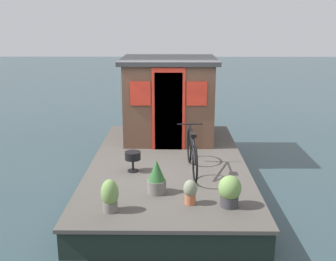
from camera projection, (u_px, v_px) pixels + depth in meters
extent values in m
plane|color=#2D4247|center=(168.00, 184.00, 8.43)|extent=(60.00, 60.00, 0.00)
cube|color=#4C4742|center=(168.00, 163.00, 8.31)|extent=(5.68, 3.10, 0.06)
cube|color=black|center=(168.00, 174.00, 8.37)|extent=(5.56, 3.03, 0.45)
cube|color=brown|center=(169.00, 101.00, 9.74)|extent=(1.86, 2.01, 1.82)
cube|color=#28282B|center=(169.00, 60.00, 9.49)|extent=(2.06, 2.21, 0.10)
cube|color=maroon|center=(168.00, 112.00, 8.84)|extent=(0.04, 0.60, 1.70)
cube|color=red|center=(168.00, 110.00, 8.82)|extent=(0.03, 0.72, 1.80)
cube|color=red|center=(197.00, 94.00, 8.73)|extent=(0.03, 0.44, 0.52)
cube|color=red|center=(140.00, 94.00, 8.74)|extent=(0.03, 0.44, 0.52)
torus|color=black|center=(189.00, 146.00, 8.18)|extent=(0.68, 0.07, 0.68)
torus|color=black|center=(195.00, 164.00, 7.13)|extent=(0.68, 0.07, 0.68)
cylinder|color=black|center=(192.00, 144.00, 7.55)|extent=(1.01, 0.09, 0.47)
cylinder|color=black|center=(192.00, 131.00, 7.67)|extent=(0.65, 0.07, 0.06)
cylinder|color=black|center=(194.00, 150.00, 7.24)|extent=(0.38, 0.05, 0.43)
cylinder|color=black|center=(190.00, 136.00, 8.08)|extent=(0.12, 0.04, 0.44)
cube|color=black|center=(193.00, 135.00, 7.35)|extent=(0.20, 0.11, 0.06)
cylinder|color=black|center=(190.00, 124.00, 7.97)|extent=(0.05, 0.50, 0.02)
cylinder|color=#B2603D|center=(190.00, 199.00, 6.36)|extent=(0.17, 0.17, 0.16)
ellipsoid|color=gray|center=(190.00, 188.00, 6.32)|extent=(0.22, 0.22, 0.28)
cylinder|color=slate|center=(110.00, 206.00, 6.12)|extent=(0.22, 0.22, 0.15)
ellipsoid|color=#70934C|center=(110.00, 193.00, 6.06)|extent=(0.27, 0.27, 0.42)
cylinder|color=#38383D|center=(229.00, 201.00, 6.28)|extent=(0.28, 0.28, 0.17)
ellipsoid|color=#70934C|center=(230.00, 188.00, 6.22)|extent=(0.35, 0.35, 0.39)
cylinder|color=slate|center=(157.00, 186.00, 6.76)|extent=(0.31, 0.31, 0.22)
cone|color=#2D602D|center=(157.00, 170.00, 6.69)|extent=(0.28, 0.28, 0.35)
cylinder|color=black|center=(133.00, 156.00, 7.67)|extent=(0.30, 0.30, 0.15)
cylinder|color=black|center=(133.00, 165.00, 7.72)|extent=(0.04, 0.04, 0.23)
cylinder|color=black|center=(133.00, 171.00, 7.75)|extent=(0.21, 0.21, 0.02)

